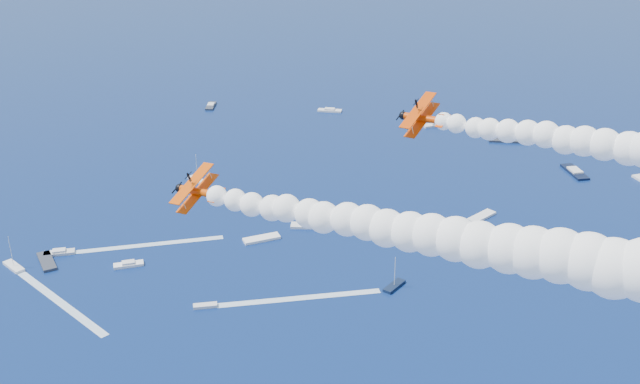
% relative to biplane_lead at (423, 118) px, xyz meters
% --- Properties ---
extents(biplane_lead, '(9.40, 11.19, 8.69)m').
position_rel_biplane_lead_xyz_m(biplane_lead, '(0.00, 0.00, 0.00)').
color(biplane_lead, '#D73D04').
extents(biplane_trail, '(7.67, 9.43, 7.62)m').
position_rel_biplane_lead_xyz_m(biplane_trail, '(-18.12, -31.58, -2.70)').
color(biplane_trail, '#E04804').
extents(smoke_trail_trail, '(64.18, 14.19, 11.42)m').
position_rel_biplane_lead_xyz_m(smoke_trail_trail, '(13.41, -33.58, -0.28)').
color(smoke_trail_trail, white).
extents(spectator_boats, '(220.90, 162.14, 0.70)m').
position_rel_biplane_lead_xyz_m(spectator_boats, '(-13.23, 87.32, -58.99)').
color(spectator_boats, silver).
rests_on(spectator_boats, ground).
extents(boat_wakes, '(82.41, 50.67, 0.04)m').
position_rel_biplane_lead_xyz_m(boat_wakes, '(-69.32, 22.65, -59.31)').
color(boat_wakes, white).
rests_on(boat_wakes, ground).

